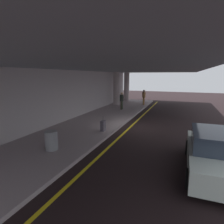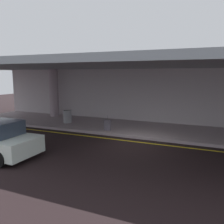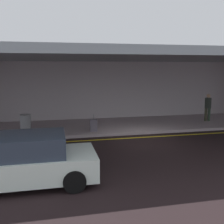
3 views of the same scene
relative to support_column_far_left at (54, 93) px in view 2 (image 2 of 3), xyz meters
The scene contains 8 objects.
ground_plane 9.35m from the support_column_far_left, 28.94° to the right, with size 60.00×60.00×0.00m, color black.
sidewalk 8.33m from the support_column_far_left, ahead, with size 26.00×4.20×0.15m, color #A7969A.
lane_stripe_yellow 9.14m from the support_column_far_left, 26.38° to the right, with size 26.00×0.14×0.01m, color yellow.
support_column_far_left is the anchor object (origin of this frame).
ceiling_overhang 8.44m from the support_column_far_left, 12.84° to the right, with size 28.00×13.20×0.30m, color #8A949B.
terminal_back_wall 8.05m from the support_column_far_left, ahead, with size 26.00×0.30×3.80m, color #BBB1B5.
suitcase_upright_primary 6.71m from the support_column_far_left, 25.46° to the right, with size 0.36×0.22×0.90m.
trash_bin_steel 3.36m from the support_column_far_left, 36.65° to the right, with size 0.56×0.56×0.85m, color gray.
Camera 2 is at (3.60, -10.83, 3.40)m, focal length 38.18 mm.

